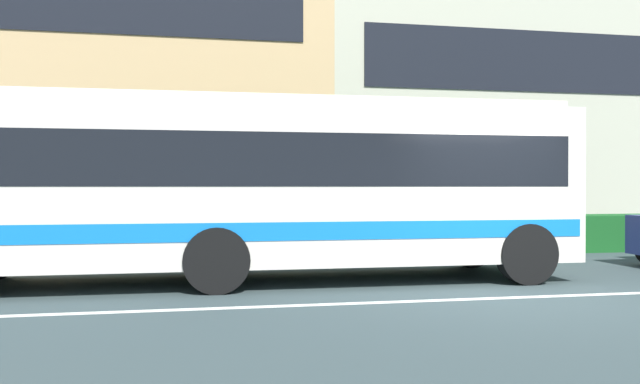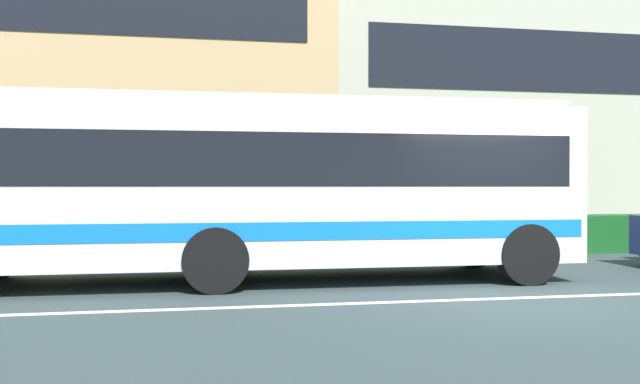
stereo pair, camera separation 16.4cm
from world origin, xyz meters
name	(u,v)px [view 2 (the right image)]	position (x,y,z in m)	size (l,w,h in m)	color
ground_plane	(523,298)	(0.00, 0.00, 0.00)	(160.00, 160.00, 0.00)	#354445
lane_centre_line	(523,298)	(0.00, 0.00, 0.00)	(60.00, 0.16, 0.01)	silver
hedge_row_far	(420,236)	(0.52, 5.93, 0.44)	(15.31, 1.10, 0.89)	#175420
apartment_block_right	(590,107)	(10.60, 14.68, 4.75)	(22.37, 9.54, 9.49)	#B6B49C
transit_bus	(254,182)	(-3.68, 2.31, 1.68)	(10.79, 2.64, 3.04)	beige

